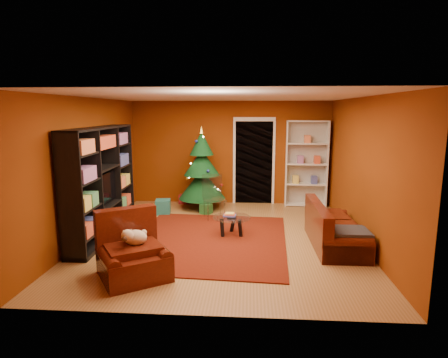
# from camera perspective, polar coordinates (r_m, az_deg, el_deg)

# --- Properties ---
(floor) EXTENTS (5.00, 5.50, 0.05)m
(floor) POSITION_cam_1_polar(r_m,az_deg,el_deg) (7.15, -0.22, -9.09)
(floor) COLOR brown
(floor) RESTS_ON ground
(ceiling) EXTENTS (5.00, 5.50, 0.05)m
(ceiling) POSITION_cam_1_polar(r_m,az_deg,el_deg) (6.75, -0.24, 12.65)
(ceiling) COLOR silver
(ceiling) RESTS_ON wall_back
(wall_back) EXTENTS (5.00, 0.05, 2.60)m
(wall_back) POSITION_cam_1_polar(r_m,az_deg,el_deg) (9.57, 0.99, 4.02)
(wall_back) COLOR #783009
(wall_back) RESTS_ON ground
(wall_left) EXTENTS (0.05, 5.50, 2.60)m
(wall_left) POSITION_cam_1_polar(r_m,az_deg,el_deg) (7.44, -20.01, 1.58)
(wall_left) COLOR #783009
(wall_left) RESTS_ON ground
(wall_right) EXTENTS (0.05, 5.50, 2.60)m
(wall_right) POSITION_cam_1_polar(r_m,az_deg,el_deg) (7.10, 20.54, 1.16)
(wall_right) COLOR #783009
(wall_right) RESTS_ON ground
(doorway) EXTENTS (1.06, 0.60, 2.16)m
(doorway) POSITION_cam_1_polar(r_m,az_deg,el_deg) (9.54, 4.57, 2.46)
(doorway) COLOR black
(doorway) RESTS_ON floor
(rug) EXTENTS (2.98, 3.41, 0.02)m
(rug) POSITION_cam_1_polar(r_m,az_deg,el_deg) (6.99, -2.30, -9.27)
(rug) COLOR #5B1609
(rug) RESTS_ON floor
(media_unit) EXTENTS (0.48, 2.70, 2.06)m
(media_unit) POSITION_cam_1_polar(r_m,az_deg,el_deg) (7.38, -18.14, -0.49)
(media_unit) COLOR black
(media_unit) RESTS_ON floor
(christmas_tree) EXTENTS (1.19, 1.19, 2.02)m
(christmas_tree) POSITION_cam_1_polar(r_m,az_deg,el_deg) (9.05, -3.40, 1.58)
(christmas_tree) COLOR black
(christmas_tree) RESTS_ON floor
(gift_box_teal) EXTENTS (0.38, 0.38, 0.33)m
(gift_box_teal) POSITION_cam_1_polar(r_m,az_deg,el_deg) (8.80, -9.29, -4.20)
(gift_box_teal) COLOR #1D6661
(gift_box_teal) RESTS_ON floor
(gift_box_green) EXTENTS (0.30, 0.30, 0.24)m
(gift_box_green) POSITION_cam_1_polar(r_m,az_deg,el_deg) (8.72, -2.76, -4.53)
(gift_box_green) COLOR #1C5E25
(gift_box_green) RESTS_ON floor
(gift_box_red) EXTENTS (0.24, 0.24, 0.22)m
(gift_box_red) POSITION_cam_1_polar(r_m,az_deg,el_deg) (9.73, -6.14, -3.05)
(gift_box_red) COLOR maroon
(gift_box_red) RESTS_ON floor
(white_bookshelf) EXTENTS (1.03, 0.41, 2.18)m
(white_bookshelf) POSITION_cam_1_polar(r_m,az_deg,el_deg) (9.49, 12.44, 2.26)
(white_bookshelf) COLOR white
(white_bookshelf) RESTS_ON floor
(armchair) EXTENTS (1.35, 1.35, 0.76)m
(armchair) POSITION_cam_1_polar(r_m,az_deg,el_deg) (5.56, -13.64, -10.71)
(armchair) COLOR #3B1007
(armchair) RESTS_ON rug
(dog) EXTENTS (0.50, 0.47, 0.25)m
(dog) POSITION_cam_1_polar(r_m,az_deg,el_deg) (5.56, -13.36, -8.67)
(dog) COLOR beige
(dog) RESTS_ON armchair
(sofa) EXTENTS (0.81, 1.78, 0.76)m
(sofa) POSITION_cam_1_polar(r_m,az_deg,el_deg) (6.90, 16.68, -6.70)
(sofa) COLOR #3B1007
(sofa) RESTS_ON rug
(coffee_table) EXTENTS (0.76, 0.76, 0.45)m
(coffee_table) POSITION_cam_1_polar(r_m,az_deg,el_deg) (7.19, 1.19, -7.17)
(coffee_table) COLOR gray
(coffee_table) RESTS_ON rug
(acrylic_chair) EXTENTS (0.59, 0.61, 0.88)m
(acrylic_chair) POSITION_cam_1_polar(r_m,az_deg,el_deg) (8.20, -1.50, -3.14)
(acrylic_chair) COLOR #66605B
(acrylic_chair) RESTS_ON rug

